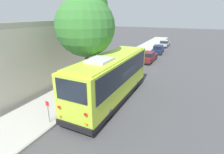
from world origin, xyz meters
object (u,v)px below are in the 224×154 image
at_px(sign_post_far, 65,101).
at_px(fire_hydrant, 123,65).
at_px(sign_post_near, 48,112).
at_px(street_tree, 86,23).
at_px(parked_sedan_maroon, 148,57).
at_px(parked_sedan_navy, 158,49).
at_px(shuttle_bus, 111,76).
at_px(parked_sedan_silver, 164,44).

bearing_deg(sign_post_far, fire_hydrant, 1.00).
bearing_deg(sign_post_near, street_tree, 4.44).
distance_m(parked_sedan_maroon, fire_hydrant, 5.24).
bearing_deg(parked_sedan_navy, sign_post_near, 171.78).
distance_m(shuttle_bus, sign_post_far, 3.76).
bearing_deg(shuttle_bus, parked_sedan_silver, 1.36).
relative_size(shuttle_bus, sign_post_far, 6.68).
bearing_deg(parked_sedan_silver, fire_hydrant, 175.18).
bearing_deg(shuttle_bus, parked_sedan_navy, 1.45).
bearing_deg(shuttle_bus, parked_sedan_maroon, 2.40).
xyz_separation_m(shuttle_bus, sign_post_near, (-4.49, 1.94, -1.07)).
bearing_deg(sign_post_far, parked_sedan_silver, -3.20).
bearing_deg(parked_sedan_navy, parked_sedan_silver, -3.76).
distance_m(parked_sedan_silver, street_tree, 25.95).
bearing_deg(fire_hydrant, parked_sedan_maroon, -19.40).
bearing_deg(street_tree, sign_post_far, -173.78).
distance_m(parked_sedan_navy, sign_post_near, 23.81).
distance_m(parked_sedan_navy, fire_hydrant, 11.55).
distance_m(parked_sedan_navy, street_tree, 19.50).
relative_size(parked_sedan_maroon, sign_post_far, 3.29).
height_order(parked_sedan_maroon, parked_sedan_silver, parked_sedan_maroon).
distance_m(parked_sedan_silver, fire_hydrant, 18.15).
xyz_separation_m(parked_sedan_navy, sign_post_far, (-22.30, 1.67, 0.30)).
relative_size(parked_sedan_silver, sign_post_far, 3.11).
bearing_deg(street_tree, fire_hydrant, -1.57).
relative_size(parked_sedan_silver, street_tree, 0.54).
height_order(parked_sedan_navy, fire_hydrant, parked_sedan_navy).
bearing_deg(parked_sedan_maroon, sign_post_near, 175.49).
bearing_deg(parked_sedan_navy, fire_hydrant, 166.53).
height_order(shuttle_bus, parked_sedan_navy, shuttle_bus).
bearing_deg(fire_hydrant, sign_post_far, -179.00).
bearing_deg(parked_sedan_maroon, sign_post_far, 175.03).
bearing_deg(fire_hydrant, street_tree, 178.43).
height_order(shuttle_bus, parked_sedan_silver, shuttle_bus).
xyz_separation_m(parked_sedan_maroon, parked_sedan_navy, (6.46, -0.12, -0.03)).
bearing_deg(sign_post_near, parked_sedan_maroon, -5.12).
xyz_separation_m(sign_post_near, sign_post_far, (1.45, 0.00, 0.01)).
distance_m(shuttle_bus, fire_hydrant, 8.26).
height_order(sign_post_near, fire_hydrant, sign_post_near).
xyz_separation_m(parked_sedan_maroon, street_tree, (-12.27, 1.94, 5.02)).
bearing_deg(fire_hydrant, sign_post_near, -179.12).
bearing_deg(parked_sedan_maroon, fire_hydrant, 161.22).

